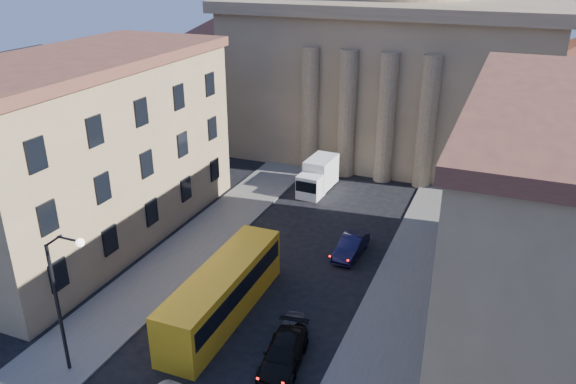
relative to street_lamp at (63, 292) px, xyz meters
name	(u,v)px	position (x,y,z in m)	size (l,w,h in m)	color
sidewalk_left	(157,277)	(-1.53, 10.00, -5.21)	(5.00, 60.00, 0.15)	#5C5A54
sidewalk_right	(390,333)	(15.47, 10.00, -5.21)	(5.00, 60.00, 0.15)	#5C5A54
church	(397,44)	(6.97, 47.47, 6.59)	(68.02, 28.76, 36.60)	#7B6A4C
building_left	(87,150)	(-10.03, 14.00, 2.14)	(11.60, 26.60, 14.70)	tan
building_right	(562,223)	(23.97, 14.00, 2.14)	(11.60, 26.60, 14.70)	tan
street_lamp	(63,292)	(0.00, 0.00, 0.00)	(2.62, 0.44, 8.83)	black
car_right_mid	(284,354)	(10.46, 4.99, -4.53)	(2.11, 5.18, 1.50)	black
car_right_far	(289,332)	(9.90, 7.13, -4.67)	(1.45, 3.60, 1.23)	#535258
car_right_distant	(351,246)	(10.42, 18.56, -4.52)	(1.62, 4.65, 1.53)	black
city_bus	(223,291)	(5.04, 7.91, -3.44)	(2.93, 12.21, 3.43)	yellow
box_truck	(318,176)	(3.76, 29.69, -3.80)	(2.53, 5.80, 3.13)	white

